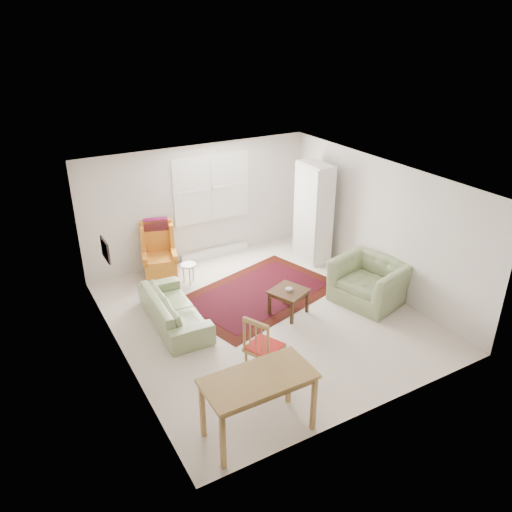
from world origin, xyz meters
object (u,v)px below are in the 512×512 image
stool (189,273)px  armchair (370,278)px  cabinet (314,213)px  coffee_table (288,302)px  wingback_chair (159,251)px  sofa (174,303)px  desk (259,405)px  desk_chair (264,346)px

stool → armchair: bearing=-41.0°
cabinet → coffee_table: bearing=-134.2°
stool → wingback_chair: bearing=125.6°
sofa → cabinet: bearing=-72.7°
armchair → wingback_chair: wingback_chair is taller
coffee_table → cabinet: (1.69, 1.67, 0.83)m
sofa → coffee_table: sofa is taller
desk → wingback_chair: bearing=85.3°
wingback_chair → sofa: bearing=-87.5°
coffee_table → desk: (-1.88, -2.21, 0.20)m
coffee_table → desk: 2.91m
desk → armchair: bearing=28.5°
desk → desk_chair: size_ratio=1.30×
armchair → wingback_chair: 4.16m
wingback_chair → coffee_table: 2.92m
sofa → desk: bearing=-177.9°
sofa → stool: 1.46m
wingback_chair → desk_chair: size_ratio=1.08×
wingback_chair → cabinet: bearing=0.1°
cabinet → desk: cabinet is taller
stool → desk: 4.23m
cabinet → desk_chair: bearing=-133.8°
sofa → stool: (0.77, 1.23, -0.18)m
armchair → cabinet: 2.11m
stool → desk_chair: 3.24m
wingback_chair → coffee_table: (1.49, -2.49, -0.34)m
sofa → desk_chair: desk_chair is taller
wingback_chair → desk_chair: 3.78m
wingback_chair → coffee_table: size_ratio=2.00×
sofa → coffee_table: bearing=-108.6°
wingback_chair → desk_chair: bearing=-71.8°
coffee_table → stool: 2.23m
stool → cabinet: bearing=-5.5°
wingback_chair → armchair: bearing=-28.6°
coffee_table → desk: desk is taller
armchair → desk_chair: bearing=-86.8°
wingback_chair → cabinet: cabinet is taller
sofa → desk_chair: bearing=-160.5°
armchair → cabinet: cabinet is taller
stool → cabinet: size_ratio=0.20×
sofa → cabinet: (3.56, 0.96, 0.68)m
desk → desk_chair: desk_chair is taller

